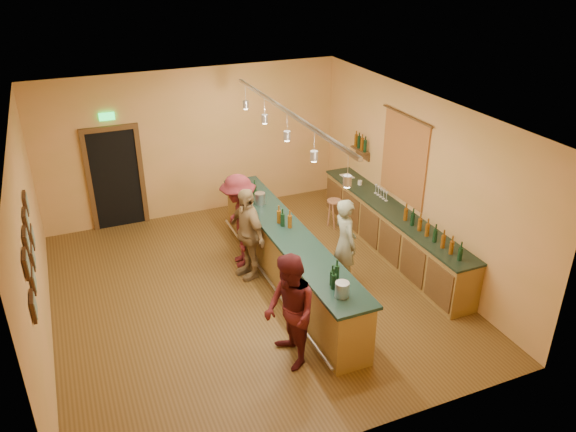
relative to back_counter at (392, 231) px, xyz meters
name	(u,v)px	position (x,y,z in m)	size (l,w,h in m)	color
floor	(250,291)	(-2.97, -0.18, -0.49)	(7.00, 7.00, 0.00)	#573B19
ceiling	(244,112)	(-2.97, -0.18, 2.71)	(6.50, 7.00, 0.02)	silver
wall_back	(194,144)	(-2.97, 3.32, 1.11)	(6.50, 0.02, 3.20)	tan
wall_front	(351,334)	(-2.97, -3.68, 1.11)	(6.50, 0.02, 3.20)	tan
wall_left	(31,247)	(-6.22, -0.18, 1.11)	(0.02, 7.00, 3.20)	tan
wall_right	(416,179)	(0.28, -0.18, 1.11)	(0.02, 7.00, 3.20)	tan
doorway	(115,176)	(-4.67, 3.30, 0.64)	(1.15, 0.09, 2.48)	black
tapestry	(404,159)	(0.26, 0.22, 1.36)	(0.03, 1.40, 1.60)	maroon
bottle_shelf	(361,144)	(0.20, 1.72, 1.18)	(0.17, 0.55, 0.54)	#492A16
picture_grid	(30,249)	(-6.18, -0.93, 1.46)	(0.06, 2.20, 0.70)	#382111
back_counter	(392,231)	(0.00, 0.00, 0.00)	(0.60, 4.55, 1.27)	brown
tasting_bar	(287,253)	(-2.27, -0.18, 0.12)	(0.73, 5.10, 1.38)	brown
pendant_track	(287,121)	(-2.27, -0.18, 2.50)	(0.11, 4.60, 0.50)	silver
bartender	(345,243)	(-1.35, -0.58, 0.33)	(0.60, 0.39, 1.64)	gray
customer_a	(290,312)	(-3.04, -2.12, 0.38)	(0.85, 0.66, 1.74)	#59191E
customer_b	(247,233)	(-2.82, 0.34, 0.37)	(1.01, 0.42, 1.72)	#997A51
customer_c	(239,221)	(-2.82, 0.79, 0.41)	(1.16, 0.66, 1.79)	#59191E
bar_stool	(334,207)	(-0.52, 1.43, 0.00)	(0.31, 0.31, 0.63)	#8B5C3F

